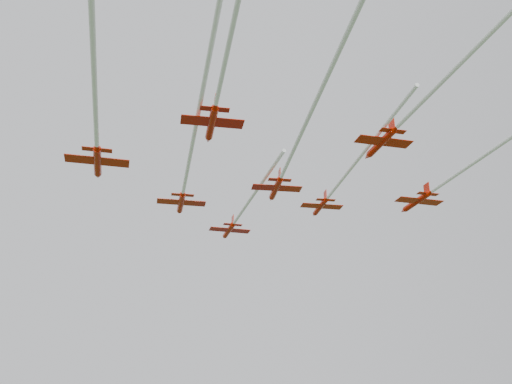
{
  "coord_description": "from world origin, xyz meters",
  "views": [
    {
      "loc": [
        1.56,
        -95.23,
        19.73
      ],
      "look_at": [
        4.4,
        -2.92,
        57.2
      ],
      "focal_mm": 40.0,
      "sensor_mm": 36.0,
      "label": 1
    }
  ],
  "objects_px": {
    "jet_row4_right": "(450,73)",
    "jet_row3_right": "(456,175)",
    "jet_row4_left": "(224,66)",
    "jet_row3_left": "(95,106)",
    "jet_lead": "(239,216)",
    "jet_row2_right": "(339,184)",
    "jet_row3_mid": "(298,141)",
    "jet_row2_left": "(188,167)"
  },
  "relations": [
    {
      "from": "jet_row2_right",
      "to": "jet_row2_left",
      "type": "bearing_deg",
      "value": -171.58
    },
    {
      "from": "jet_lead",
      "to": "jet_row2_right",
      "type": "relative_size",
      "value": 0.9
    },
    {
      "from": "jet_row3_left",
      "to": "jet_row2_right",
      "type": "bearing_deg",
      "value": 27.26
    },
    {
      "from": "jet_row2_right",
      "to": "jet_row3_left",
      "type": "height_order",
      "value": "jet_row2_right"
    },
    {
      "from": "jet_row3_right",
      "to": "jet_row4_right",
      "type": "bearing_deg",
      "value": -123.66
    },
    {
      "from": "jet_row2_right",
      "to": "jet_row4_right",
      "type": "distance_m",
      "value": 36.56
    },
    {
      "from": "jet_row3_right",
      "to": "jet_row4_right",
      "type": "height_order",
      "value": "jet_row4_right"
    },
    {
      "from": "jet_row3_mid",
      "to": "jet_row2_right",
      "type": "bearing_deg",
      "value": 61.04
    },
    {
      "from": "jet_row3_mid",
      "to": "jet_row4_left",
      "type": "bearing_deg",
      "value": -130.16
    },
    {
      "from": "jet_lead",
      "to": "jet_row3_left",
      "type": "height_order",
      "value": "jet_lead"
    },
    {
      "from": "jet_lead",
      "to": "jet_row2_right",
      "type": "height_order",
      "value": "jet_row2_right"
    },
    {
      "from": "jet_row4_right",
      "to": "jet_row3_right",
      "type": "bearing_deg",
      "value": 57.23
    },
    {
      "from": "jet_row4_right",
      "to": "jet_row4_left",
      "type": "bearing_deg",
      "value": 171.48
    },
    {
      "from": "jet_row3_left",
      "to": "jet_row4_left",
      "type": "bearing_deg",
      "value": -39.47
    },
    {
      "from": "jet_row3_left",
      "to": "jet_row4_left",
      "type": "relative_size",
      "value": 1.21
    },
    {
      "from": "jet_row3_left",
      "to": "jet_row3_right",
      "type": "bearing_deg",
      "value": 5.94
    },
    {
      "from": "jet_row2_right",
      "to": "jet_row4_right",
      "type": "xyz_separation_m",
      "value": [
        7.21,
        -35.83,
        -0.93
      ]
    },
    {
      "from": "jet_row2_left",
      "to": "jet_row3_right",
      "type": "distance_m",
      "value": 42.15
    },
    {
      "from": "jet_row3_right",
      "to": "jet_row4_left",
      "type": "distance_m",
      "value": 43.35
    },
    {
      "from": "jet_lead",
      "to": "jet_row3_mid",
      "type": "distance_m",
      "value": 37.11
    },
    {
      "from": "jet_row2_right",
      "to": "jet_row3_left",
      "type": "bearing_deg",
      "value": -149.04
    },
    {
      "from": "jet_lead",
      "to": "jet_row3_right",
      "type": "xyz_separation_m",
      "value": [
        33.41,
        -25.58,
        -2.12
      ]
    },
    {
      "from": "jet_row2_left",
      "to": "jet_row4_left",
      "type": "bearing_deg",
      "value": -86.75
    },
    {
      "from": "jet_row2_left",
      "to": "jet_row3_left",
      "type": "bearing_deg",
      "value": -123.83
    },
    {
      "from": "jet_row3_left",
      "to": "jet_row3_mid",
      "type": "height_order",
      "value": "jet_row3_left"
    },
    {
      "from": "jet_row3_mid",
      "to": "jet_row4_right",
      "type": "bearing_deg",
      "value": -43.57
    },
    {
      "from": "jet_row2_left",
      "to": "jet_row4_right",
      "type": "height_order",
      "value": "jet_row2_left"
    },
    {
      "from": "jet_row2_right",
      "to": "jet_row4_left",
      "type": "height_order",
      "value": "jet_row2_right"
    },
    {
      "from": "jet_row3_left",
      "to": "jet_lead",
      "type": "bearing_deg",
      "value": 54.77
    },
    {
      "from": "jet_row2_left",
      "to": "jet_row3_left",
      "type": "distance_m",
      "value": 23.53
    },
    {
      "from": "jet_row2_right",
      "to": "jet_row3_right",
      "type": "distance_m",
      "value": 20.54
    },
    {
      "from": "jet_row3_right",
      "to": "jet_row4_right",
      "type": "relative_size",
      "value": 0.75
    },
    {
      "from": "jet_row3_mid",
      "to": "jet_row4_right",
      "type": "relative_size",
      "value": 0.96
    },
    {
      "from": "jet_row2_right",
      "to": "jet_row4_right",
      "type": "height_order",
      "value": "jet_row2_right"
    },
    {
      "from": "jet_row2_right",
      "to": "jet_row3_mid",
      "type": "bearing_deg",
      "value": -120.76
    },
    {
      "from": "jet_lead",
      "to": "jet_row3_right",
      "type": "relative_size",
      "value": 0.9
    },
    {
      "from": "jet_row4_left",
      "to": "jet_row4_right",
      "type": "height_order",
      "value": "jet_row4_right"
    },
    {
      "from": "jet_row4_right",
      "to": "jet_row2_left",
      "type": "bearing_deg",
      "value": 127.3
    },
    {
      "from": "jet_row2_left",
      "to": "jet_row3_right",
      "type": "relative_size",
      "value": 1.28
    },
    {
      "from": "jet_row3_mid",
      "to": "jet_lead",
      "type": "bearing_deg",
      "value": 95.89
    },
    {
      "from": "jet_row2_right",
      "to": "jet_row3_right",
      "type": "xyz_separation_m",
      "value": [
        15.96,
        -12.44,
        -3.53
      ]
    },
    {
      "from": "jet_lead",
      "to": "jet_row3_right",
      "type": "bearing_deg",
      "value": -50.3
    }
  ]
}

